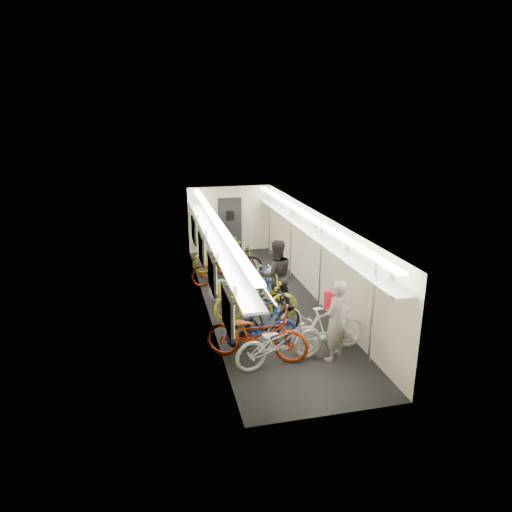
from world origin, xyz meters
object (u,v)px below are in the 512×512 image
bicycle_0 (280,342)px  bicycle_1 (261,327)px  passenger_near (335,320)px  backpack (331,300)px  passenger_mid (276,275)px

bicycle_0 → bicycle_1: size_ratio=1.22×
bicycle_0 → passenger_near: size_ratio=1.12×
bicycle_0 → backpack: backpack is taller
bicycle_1 → passenger_mid: (0.83, 1.88, 0.45)m
bicycle_0 → bicycle_1: bicycle_0 is taller
passenger_mid → passenger_near: bearing=99.0°
bicycle_1 → passenger_near: passenger_near is taller
backpack → passenger_mid: bearing=118.9°
bicycle_0 → passenger_near: passenger_near is taller
bicycle_0 → passenger_near: bearing=-103.1°
passenger_mid → backpack: (0.42, -2.60, 0.35)m
bicycle_0 → passenger_mid: passenger_mid is taller
bicycle_0 → bicycle_1: (-0.18, 0.80, -0.03)m
bicycle_1 → backpack: bearing=-119.8°
passenger_near → passenger_mid: size_ratio=0.93×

